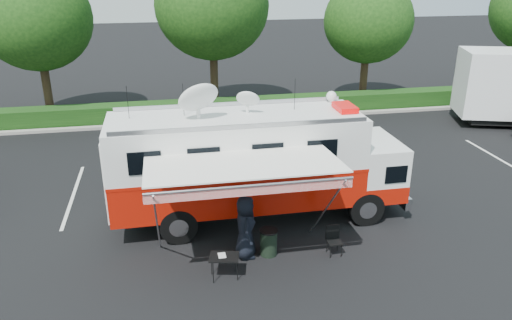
{
  "coord_description": "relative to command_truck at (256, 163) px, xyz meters",
  "views": [
    {
      "loc": [
        -2.96,
        -14.86,
        8.16
      ],
      "look_at": [
        0.0,
        0.5,
        1.9
      ],
      "focal_mm": 35.0,
      "sensor_mm": 36.0,
      "label": 1
    }
  ],
  "objects": [
    {
      "name": "ground_plane",
      "position": [
        0.08,
        0.0,
        -1.99
      ],
      "size": [
        120.0,
        120.0,
        0.0
      ],
      "primitive_type": "plane",
      "color": "black",
      "rests_on": "ground"
    },
    {
      "name": "stall_lines",
      "position": [
        -0.42,
        3.0,
        -1.99
      ],
      "size": [
        24.12,
        5.5,
        0.01
      ],
      "color": "silver",
      "rests_on": "ground_plane"
    },
    {
      "name": "folding_chair",
      "position": [
        1.83,
        -2.63,
        -1.46
      ],
      "size": [
        0.43,
        0.45,
        0.9
      ],
      "color": "black",
      "rests_on": "ground_plane"
    },
    {
      "name": "folding_table",
      "position": [
        -1.53,
        -3.27,
        -1.36
      ],
      "size": [
        0.91,
        0.73,
        0.68
      ],
      "color": "black",
      "rests_on": "ground_plane"
    },
    {
      "name": "command_truck",
      "position": [
        0.0,
        0.0,
        0.0
      ],
      "size": [
        9.68,
        2.66,
        4.65
      ],
      "color": "black",
      "rests_on": "ground_plane"
    },
    {
      "name": "awning",
      "position": [
        -0.87,
        -2.76,
        1.0
      ],
      "size": [
        5.28,
        2.72,
        3.19
      ],
      "color": "white",
      "rests_on": "ground_plane"
    },
    {
      "name": "trash_bin",
      "position": [
        -0.09,
        -2.36,
        -1.58
      ],
      "size": [
        0.54,
        0.54,
        0.81
      ],
      "color": "black",
      "rests_on": "ground_plane"
    },
    {
      "name": "person",
      "position": [
        -0.77,
        -2.32,
        -1.99
      ],
      "size": [
        0.66,
        0.97,
        1.94
      ],
      "primitive_type": "imported",
      "rotation": [
        0.0,
        0.0,
        1.53
      ],
      "color": "black",
      "rests_on": "ground_plane"
    },
    {
      "name": "back_border",
      "position": [
        1.23,
        12.9,
        3.01
      ],
      "size": [
        60.0,
        6.14,
        8.87
      ],
      "color": "#9E998E",
      "rests_on": "ground_plane"
    }
  ]
}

